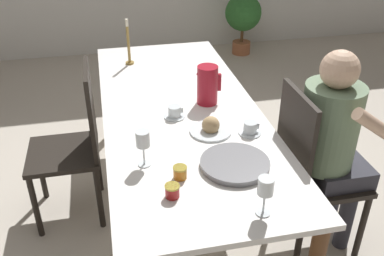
# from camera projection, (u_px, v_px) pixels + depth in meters

# --- Properties ---
(ground_plane) EXTENTS (20.00, 20.00, 0.00)m
(ground_plane) POSITION_uv_depth(u_px,v_px,m) (182.00, 204.00, 2.87)
(ground_plane) COLOR beige
(dining_table) EXTENTS (0.90, 2.20, 0.73)m
(dining_table) POSITION_uv_depth(u_px,v_px,m) (180.00, 120.00, 2.54)
(dining_table) COLOR white
(dining_table) RESTS_ON ground_plane
(chair_person_side) EXTENTS (0.42, 0.42, 0.99)m
(chair_person_side) POSITION_uv_depth(u_px,v_px,m) (311.00, 170.00, 2.32)
(chair_person_side) COLOR black
(chair_person_side) RESTS_ON ground_plane
(chair_opposite) EXTENTS (0.42, 0.42, 0.99)m
(chair_opposite) POSITION_uv_depth(u_px,v_px,m) (75.00, 142.00, 2.56)
(chair_opposite) COLOR black
(chair_opposite) RESTS_ON ground_plane
(person_seated) EXTENTS (0.39, 0.41, 1.20)m
(person_seated) POSITION_uv_depth(u_px,v_px,m) (333.00, 138.00, 2.23)
(person_seated) COLOR #33333D
(person_seated) RESTS_ON ground_plane
(red_pitcher) EXTENTS (0.15, 0.12, 0.23)m
(red_pitcher) POSITION_uv_depth(u_px,v_px,m) (207.00, 85.00, 2.49)
(red_pitcher) COLOR #A31423
(red_pitcher) RESTS_ON dining_table
(wine_glass_water) EXTENTS (0.06, 0.06, 0.18)m
(wine_glass_water) POSITION_uv_depth(u_px,v_px,m) (143.00, 141.00, 1.94)
(wine_glass_water) COLOR white
(wine_glass_water) RESTS_ON dining_table
(wine_glass_juice) EXTENTS (0.06, 0.06, 0.17)m
(wine_glass_juice) POSITION_uv_depth(u_px,v_px,m) (266.00, 188.00, 1.65)
(wine_glass_juice) COLOR white
(wine_glass_juice) RESTS_ON dining_table
(teacup_near_person) EXTENTS (0.12, 0.12, 0.07)m
(teacup_near_person) POSITION_uv_depth(u_px,v_px,m) (250.00, 129.00, 2.23)
(teacup_near_person) COLOR silver
(teacup_near_person) RESTS_ON dining_table
(teacup_across) EXTENTS (0.12, 0.12, 0.07)m
(teacup_across) POSITION_uv_depth(u_px,v_px,m) (175.00, 113.00, 2.38)
(teacup_across) COLOR silver
(teacup_across) RESTS_ON dining_table
(serving_tray) EXTENTS (0.32, 0.32, 0.03)m
(serving_tray) POSITION_uv_depth(u_px,v_px,m) (235.00, 164.00, 1.98)
(serving_tray) COLOR gray
(serving_tray) RESTS_ON dining_table
(bread_plate) EXTENTS (0.22, 0.22, 0.09)m
(bread_plate) POSITION_uv_depth(u_px,v_px,m) (211.00, 127.00, 2.25)
(bread_plate) COLOR silver
(bread_plate) RESTS_ON dining_table
(jam_jar_amber) EXTENTS (0.06, 0.06, 0.06)m
(jam_jar_amber) POSITION_uv_depth(u_px,v_px,m) (172.00, 190.00, 1.79)
(jam_jar_amber) COLOR #A81E1E
(jam_jar_amber) RESTS_ON dining_table
(jam_jar_red) EXTENTS (0.06, 0.06, 0.06)m
(jam_jar_red) POSITION_uv_depth(u_px,v_px,m) (180.00, 172.00, 1.90)
(jam_jar_red) COLOR #C67A1E
(jam_jar_red) RESTS_ON dining_table
(candlestick_tall) EXTENTS (0.06, 0.06, 0.33)m
(candlestick_tall) POSITION_uv_depth(u_px,v_px,m) (129.00, 47.00, 3.02)
(candlestick_tall) COLOR olive
(candlestick_tall) RESTS_ON dining_table
(potted_plant) EXTENTS (0.43, 0.43, 0.72)m
(potted_plant) POSITION_uv_depth(u_px,v_px,m) (243.00, 16.00, 5.08)
(potted_plant) COLOR #A8603D
(potted_plant) RESTS_ON ground_plane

